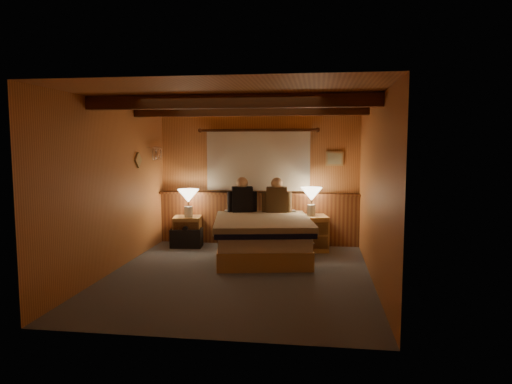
% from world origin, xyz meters
% --- Properties ---
extents(floor, '(4.20, 4.20, 0.00)m').
position_xyz_m(floor, '(0.00, 0.00, 0.00)').
color(floor, '#4F565E').
rests_on(floor, ground).
extents(ceiling, '(4.20, 4.20, 0.00)m').
position_xyz_m(ceiling, '(0.00, 0.00, 2.40)').
color(ceiling, '#CA864B').
rests_on(ceiling, wall_back).
extents(wall_back, '(3.60, 0.00, 3.60)m').
position_xyz_m(wall_back, '(0.00, 2.10, 1.20)').
color(wall_back, '#D18B4B').
rests_on(wall_back, floor).
extents(wall_left, '(0.00, 4.20, 4.20)m').
position_xyz_m(wall_left, '(-1.80, 0.00, 1.20)').
color(wall_left, '#D18B4B').
rests_on(wall_left, floor).
extents(wall_right, '(0.00, 4.20, 4.20)m').
position_xyz_m(wall_right, '(1.80, 0.00, 1.20)').
color(wall_right, '#D18B4B').
rests_on(wall_right, floor).
extents(wall_front, '(3.60, 0.00, 3.60)m').
position_xyz_m(wall_front, '(0.00, -2.10, 1.20)').
color(wall_front, '#D18B4B').
rests_on(wall_front, floor).
extents(wainscot, '(3.60, 0.23, 0.94)m').
position_xyz_m(wainscot, '(0.00, 2.04, 0.49)').
color(wainscot, brown).
rests_on(wainscot, wall_back).
extents(curtain_window, '(2.18, 0.09, 1.11)m').
position_xyz_m(curtain_window, '(0.00, 2.03, 1.52)').
color(curtain_window, '#4A2812').
rests_on(curtain_window, wall_back).
extents(ceiling_beams, '(3.60, 1.65, 0.16)m').
position_xyz_m(ceiling_beams, '(0.00, 0.15, 2.31)').
color(ceiling_beams, '#4A2812').
rests_on(ceiling_beams, ceiling).
extents(coat_rail, '(0.05, 0.55, 0.24)m').
position_xyz_m(coat_rail, '(-1.72, 1.58, 1.67)').
color(coat_rail, silver).
rests_on(coat_rail, wall_left).
extents(framed_print, '(0.30, 0.04, 0.25)m').
position_xyz_m(framed_print, '(1.35, 2.08, 1.55)').
color(framed_print, tan).
rests_on(framed_print, wall_back).
extents(bed, '(1.74, 2.10, 0.64)m').
position_xyz_m(bed, '(0.20, 1.04, 0.33)').
color(bed, tan).
rests_on(bed, floor).
extents(nightstand_left, '(0.53, 0.49, 0.52)m').
position_xyz_m(nightstand_left, '(-1.23, 1.73, 0.26)').
color(nightstand_left, tan).
rests_on(nightstand_left, floor).
extents(nightstand_right, '(0.63, 0.59, 0.60)m').
position_xyz_m(nightstand_right, '(0.96, 1.63, 0.30)').
color(nightstand_right, tan).
rests_on(nightstand_right, floor).
extents(lamp_left, '(0.38, 0.38, 0.49)m').
position_xyz_m(lamp_left, '(-1.20, 1.70, 0.86)').
color(lamp_left, beige).
rests_on(lamp_left, nightstand_left).
extents(lamp_right, '(0.37, 0.37, 0.48)m').
position_xyz_m(lamp_right, '(0.96, 1.68, 0.93)').
color(lamp_right, beige).
rests_on(lamp_right, nightstand_right).
extents(person_left, '(0.50, 0.29, 0.62)m').
position_xyz_m(person_left, '(-0.22, 1.63, 0.89)').
color(person_left, black).
rests_on(person_left, bed).
extents(person_right, '(0.51, 0.22, 0.62)m').
position_xyz_m(person_right, '(0.37, 1.67, 0.89)').
color(person_right, '#46321C').
rests_on(person_right, bed).
extents(duffel_bag, '(0.57, 0.37, 0.39)m').
position_xyz_m(duffel_bag, '(-1.21, 1.60, 0.17)').
color(duffel_bag, black).
rests_on(duffel_bag, floor).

